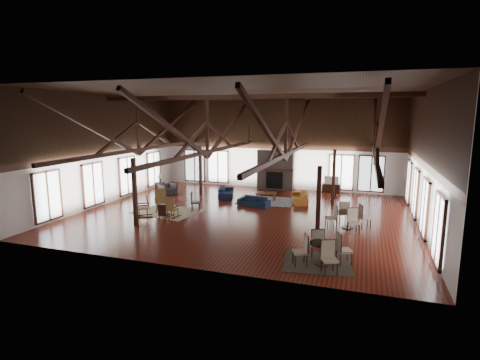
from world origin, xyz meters
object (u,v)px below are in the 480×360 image
(sofa_navy_front, at_px, (254,201))
(armchair, at_px, (168,189))
(cafe_table_far, at_px, (348,216))
(cafe_table_near, at_px, (322,249))
(coffee_table, at_px, (266,193))
(sofa_orange, at_px, (300,197))
(tv_console, at_px, (331,188))
(sofa_navy_left, at_px, (226,192))

(sofa_navy_front, xyz_separation_m, armchair, (-5.95, 1.20, 0.07))
(sofa_navy_front, xyz_separation_m, cafe_table_far, (5.04, -2.55, 0.26))
(cafe_table_near, height_order, cafe_table_far, same)
(coffee_table, distance_m, cafe_table_near, 9.51)
(armchair, bearing_deg, cafe_table_near, -103.22)
(sofa_orange, height_order, armchair, armchair)
(sofa_orange, relative_size, armchair, 2.03)
(coffee_table, xyz_separation_m, cafe_table_near, (4.14, -8.56, 0.11))
(sofa_navy_front, bearing_deg, cafe_table_near, -45.51)
(sofa_navy_front, xyz_separation_m, sofa_orange, (2.21, 1.69, 0.04))
(coffee_table, height_order, tv_console, tv_console)
(coffee_table, bearing_deg, sofa_orange, -9.02)
(sofa_navy_left, height_order, tv_console, sofa_navy_left)
(coffee_table, distance_m, armchair, 6.24)
(cafe_table_near, bearing_deg, armchair, 141.58)
(sofa_navy_front, height_order, cafe_table_far, cafe_table_far)
(cafe_table_near, bearing_deg, coffee_table, 115.81)
(coffee_table, height_order, cafe_table_far, cafe_table_far)
(tv_console, bearing_deg, sofa_navy_left, -150.59)
(sofa_orange, xyz_separation_m, cafe_table_far, (2.83, -4.24, 0.23))
(coffee_table, relative_size, cafe_table_near, 0.66)
(coffee_table, distance_m, cafe_table_far, 6.27)
(cafe_table_far, height_order, tv_console, cafe_table_far)
(armchair, bearing_deg, sofa_orange, -61.38)
(coffee_table, relative_size, armchair, 1.33)
(sofa_navy_left, bearing_deg, sofa_navy_front, -144.41)
(tv_console, bearing_deg, cafe_table_far, -79.71)
(armchair, relative_size, tv_console, 0.91)
(sofa_navy_left, relative_size, cafe_table_near, 1.05)
(sofa_orange, bearing_deg, cafe_table_far, 18.47)
(sofa_navy_left, relative_size, armchair, 2.11)
(sofa_orange, xyz_separation_m, tv_console, (1.45, 3.36, -0.02))
(tv_console, bearing_deg, sofa_navy_front, -125.97)
(sofa_navy_front, bearing_deg, coffee_table, 91.85)
(coffee_table, bearing_deg, sofa_navy_left, 162.39)
(sofa_navy_left, relative_size, cafe_table_far, 1.04)
(sofa_navy_front, bearing_deg, cafe_table_far, -14.49)
(cafe_table_near, xyz_separation_m, tv_console, (-0.76, 12.07, -0.25))
(armchair, xyz_separation_m, cafe_table_near, (10.37, -8.23, 0.20))
(sofa_navy_front, relative_size, tv_console, 1.61)
(sofa_orange, xyz_separation_m, coffee_table, (-1.93, -0.16, 0.11))
(armchair, bearing_deg, coffee_table, -61.75)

